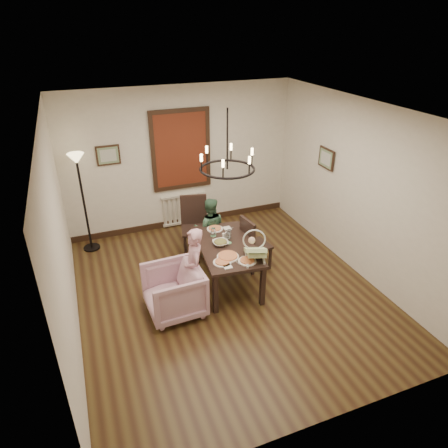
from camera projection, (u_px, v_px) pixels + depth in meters
room_shell at (219, 202)px, 5.98m from camera, size 4.51×5.00×2.81m
dining_table at (227, 250)px, 6.27m from camera, size 0.99×1.57×0.70m
chair_far at (195, 227)px, 7.12m from camera, size 0.57×0.57×1.07m
chair_right at (257, 242)px, 6.73m from camera, size 0.48×0.48×0.96m
armchair at (174, 291)px, 5.73m from camera, size 0.84×0.82×0.73m
elderly_woman at (194, 274)px, 5.82m from camera, size 0.30×0.41×1.04m
seated_man at (210, 234)px, 7.02m from camera, size 0.54×0.47×0.95m
baby_bouncer at (255, 249)px, 5.81m from camera, size 0.50×0.58×0.32m
salad_bowl at (221, 243)px, 6.22m from camera, size 0.29×0.29×0.07m
pizza_platter at (228, 256)px, 5.90m from camera, size 0.33×0.33×0.04m
drinking_glass at (228, 237)px, 6.31m from camera, size 0.07×0.07×0.15m
window_blinds at (181, 150)px, 7.62m from camera, size 1.00×0.03×1.40m
radiator at (184, 209)px, 8.21m from camera, size 0.92×0.12×0.62m
picture_back at (108, 155)px, 7.17m from camera, size 0.42×0.03×0.36m
picture_right at (326, 158)px, 7.01m from camera, size 0.03×0.42×0.36m
floor_lamp at (84, 205)px, 7.08m from camera, size 0.30×0.30×1.80m
chandelier at (227, 169)px, 5.65m from camera, size 0.80×0.80×0.04m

